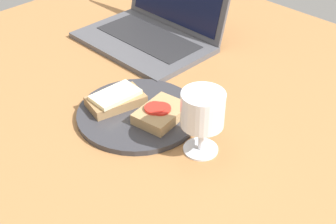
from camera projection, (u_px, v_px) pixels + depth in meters
The scene contains 6 objects.
wooden_table at pixel (142, 124), 98.72cm from camera, with size 140.00×140.00×3.00cm, color #9E6B3D.
plate at pixel (138, 114), 98.07cm from camera, with size 25.67×25.67×1.21cm, color #333338.
sandwich_with_cheese at pixel (116, 99), 98.84cm from camera, with size 9.41×13.00×2.96cm.
sandwich_with_tomato at pixel (161, 113), 95.02cm from camera, with size 9.14×11.53×2.87cm.
wine_glass at pixel (203, 112), 84.24cm from camera, with size 8.09×8.09×12.98cm.
laptop at pixel (155, 25), 124.21cm from camera, with size 34.54×27.34×20.37cm.
Camera 1 is at (59.24, -51.49, 61.69)cm, focal length 50.00 mm.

